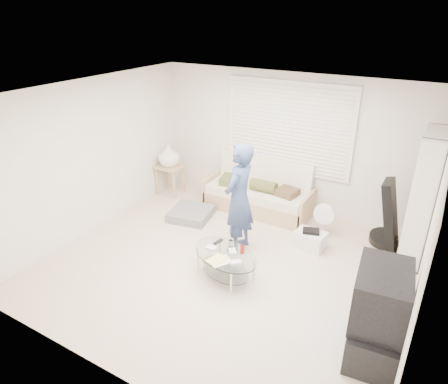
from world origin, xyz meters
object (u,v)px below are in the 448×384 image
Objects in this scene: coffee_table at (225,258)px; bookshelf at (422,198)px; futon_sofa at (259,194)px; tv_unit at (378,314)px.

bookshelf is at bearing 40.07° from coffee_table.
coffee_table is (0.49, -2.10, -0.00)m from futon_sofa.
bookshelf is 1.64× the size of coffee_table.
coffee_table is at bearing 170.78° from tv_unit.
coffee_table is (-2.18, -1.84, -0.68)m from bookshelf.
futon_sofa is 3.54m from tv_unit.
tv_unit is at bearing -93.30° from bookshelf.
coffee_table is (-2.06, 0.33, -0.20)m from tv_unit.
coffee_table is at bearing -76.78° from futon_sofa.
tv_unit reaches higher than futon_sofa.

